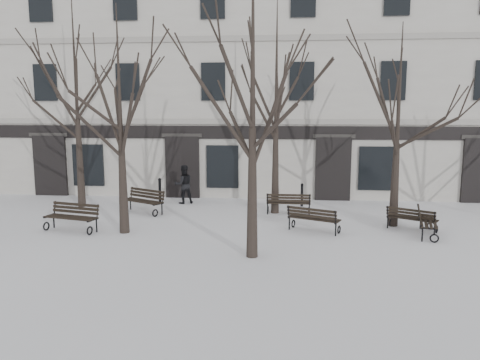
# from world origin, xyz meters

# --- Properties ---
(ground) EXTENTS (100.00, 100.00, 0.00)m
(ground) POSITION_xyz_m (0.00, 0.00, 0.00)
(ground) COLOR white
(ground) RESTS_ON ground
(building) EXTENTS (40.40, 10.20, 11.40)m
(building) POSITION_xyz_m (0.00, 12.96, 5.52)
(building) COLOR beige
(building) RESTS_ON ground
(tree_1) EXTENTS (5.26, 5.26, 7.52)m
(tree_1) POSITION_xyz_m (-4.15, 1.52, 4.70)
(tree_1) COLOR black
(tree_1) RESTS_ON ground
(tree_2) EXTENTS (6.11, 6.11, 8.73)m
(tree_2) POSITION_xyz_m (0.37, -0.70, 5.46)
(tree_2) COLOR black
(tree_2) RESTS_ON ground
(tree_4) EXTENTS (6.25, 6.25, 8.92)m
(tree_4) POSITION_xyz_m (-7.41, 5.50, 5.58)
(tree_4) COLOR black
(tree_4) RESTS_ON ground
(tree_5) EXTENTS (5.80, 5.80, 8.28)m
(tree_5) POSITION_xyz_m (0.91, 5.04, 5.18)
(tree_5) COLOR black
(tree_5) RESTS_ON ground
(tree_6) EXTENTS (4.98, 4.98, 7.11)m
(tree_6) POSITION_xyz_m (5.21, 3.33, 4.45)
(tree_6) COLOR black
(tree_6) RESTS_ON ground
(bench_0) EXTENTS (1.99, 1.12, 0.96)m
(bench_0) POSITION_xyz_m (-6.02, 1.57, 0.52)
(bench_0) COLOR black
(bench_0) RESTS_ON ground
(bench_1) EXTENTS (1.85, 1.31, 0.89)m
(bench_1) POSITION_xyz_m (2.27, 2.18, 0.48)
(bench_1) COLOR black
(bench_1) RESTS_ON ground
(bench_2) EXTENTS (1.71, 1.33, 0.83)m
(bench_2) POSITION_xyz_m (5.67, 2.62, 0.45)
(bench_2) COLOR black
(bench_2) RESTS_ON ground
(bench_3) EXTENTS (1.97, 1.51, 0.96)m
(bench_3) POSITION_xyz_m (-4.41, 4.57, 0.52)
(bench_3) COLOR black
(bench_3) RESTS_ON ground
(bench_4) EXTENTS (1.76, 0.66, 0.88)m
(bench_4) POSITION_xyz_m (1.45, 4.84, 0.48)
(bench_4) COLOR black
(bench_4) RESTS_ON ground
(bench_5) EXTENTS (1.05, 1.88, 0.90)m
(bench_5) POSITION_xyz_m (5.98, 2.11, 0.49)
(bench_5) COLOR black
(bench_5) RESTS_ON ground
(bollard_a) EXTENTS (0.14, 0.14, 1.11)m
(bollard_a) POSITION_xyz_m (-4.30, 6.74, 0.59)
(bollard_a) COLOR black
(bollard_a) RESTS_ON ground
(bollard_b) EXTENTS (0.13, 0.13, 1.01)m
(bollard_b) POSITION_xyz_m (2.05, 6.40, 0.54)
(bollard_b) COLOR black
(bollard_b) RESTS_ON ground
(pedestrian_b) EXTENTS (1.04, 0.95, 1.72)m
(pedestrian_b) POSITION_xyz_m (-3.17, 6.58, 0.00)
(pedestrian_b) COLOR black
(pedestrian_b) RESTS_ON ground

